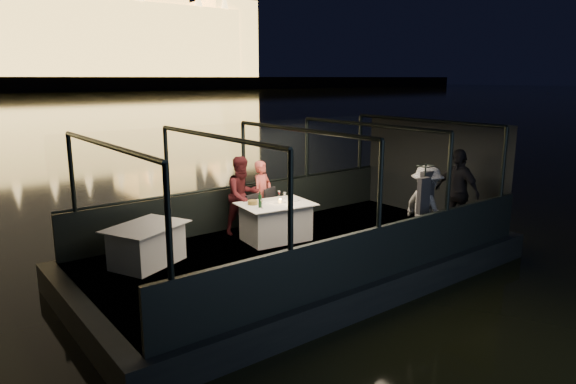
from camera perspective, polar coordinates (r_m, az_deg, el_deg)
boat_hull at (r=10.23m, az=1.38°, el=-8.89°), size 8.60×4.40×1.00m
boat_deck at (r=10.07m, az=1.40°, el=-6.35°), size 8.00×4.00×0.04m
gunwale_port at (r=11.49m, az=-4.87°, el=-1.54°), size 8.00×0.08×0.90m
gunwale_starboard at (r=8.54m, az=9.93°, el=-6.73°), size 8.00×0.08×0.90m
cabin_glass_port at (r=11.27m, az=-4.98°, el=4.14°), size 8.00×0.02×1.40m
cabin_glass_starboard at (r=8.23m, az=10.23°, el=0.85°), size 8.00×0.02×1.40m
cabin_roof_glass at (r=9.57m, az=1.47°, el=6.91°), size 8.00×4.00×0.02m
end_wall_fore at (r=7.94m, az=-21.67°, el=-3.62°), size 0.02×4.00×2.30m
end_wall_aft at (r=12.61m, az=15.73°, el=2.54°), size 0.02×4.00×2.30m
canopy_ribs at (r=9.75m, az=1.43°, el=0.17°), size 8.00×4.00×2.30m
dining_table_central at (r=10.45m, az=-1.36°, el=-3.31°), size 1.57×1.22×0.77m
dining_table_aft at (r=9.43m, az=-15.40°, el=-5.55°), size 1.64×1.46×0.72m
chair_port_left at (r=10.83m, az=-3.39°, el=-2.40°), size 0.44×0.44×0.82m
chair_port_right at (r=11.11m, az=-1.47°, el=-1.99°), size 0.55×0.55×0.89m
coat_stand at (r=9.85m, az=14.80°, el=-1.62°), size 0.57×0.50×1.72m
person_woman_coral at (r=11.22m, az=-2.87°, el=-0.28°), size 0.62×0.51×1.49m
person_man_maroon at (r=10.84m, az=-5.05°, el=-0.77°), size 0.82×0.66×1.65m
passenger_stripe at (r=10.19m, az=15.08°, el=-1.45°), size 0.77×1.14×1.63m
passenger_dark at (r=11.31m, az=18.21°, el=-0.28°), size 0.51×1.10×1.82m
wine_bottle at (r=10.02m, az=-3.13°, el=-0.89°), size 0.09×0.09×0.32m
bread_basket at (r=10.29m, az=-3.93°, el=-1.17°), size 0.27×0.27×0.08m
amber_candle at (r=10.39m, az=-0.91°, el=-1.00°), size 0.07×0.07×0.08m
plate_near at (r=10.62m, az=0.64°, el=-0.88°), size 0.28×0.28×0.02m
plate_far at (r=10.41m, az=-3.02°, el=-1.18°), size 0.30×0.30×0.01m
wine_glass_white at (r=9.96m, az=-2.91°, el=-1.30°), size 0.07×0.07×0.18m
wine_glass_red at (r=10.63m, az=-1.00°, el=-0.39°), size 0.07×0.07×0.19m
wine_glass_empty at (r=10.40m, az=-0.36°, el=-0.67°), size 0.08×0.08×0.21m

